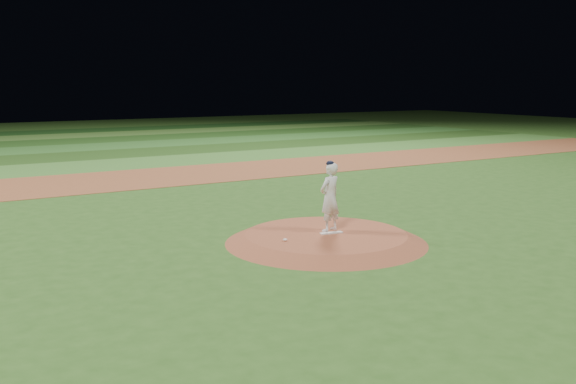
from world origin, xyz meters
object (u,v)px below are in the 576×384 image
Objects in this scene: pitchers_mound at (326,238)px; pitcher_on_mound at (330,197)px; rosin_bag at (285,240)px; pitching_rubber at (331,233)px.

pitchers_mound is 1.13m from pitcher_on_mound.
pitchers_mound is 47.43× the size of rosin_bag.
pitcher_on_mound is (0.23, 0.17, 1.09)m from pitchers_mound.
pitching_rubber is 0.98m from pitcher_on_mound.
pitcher_on_mound is at bearing 35.81° from pitchers_mound.
pitching_rubber is 0.32× the size of pitcher_on_mound.
rosin_bag is (-1.51, -0.07, 0.02)m from pitching_rubber.
pitcher_on_mound reaches higher than rosin_bag.
pitchers_mound is 8.65× the size of pitching_rubber.
pitching_rubber is (0.13, -0.08, 0.14)m from pitchers_mound.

